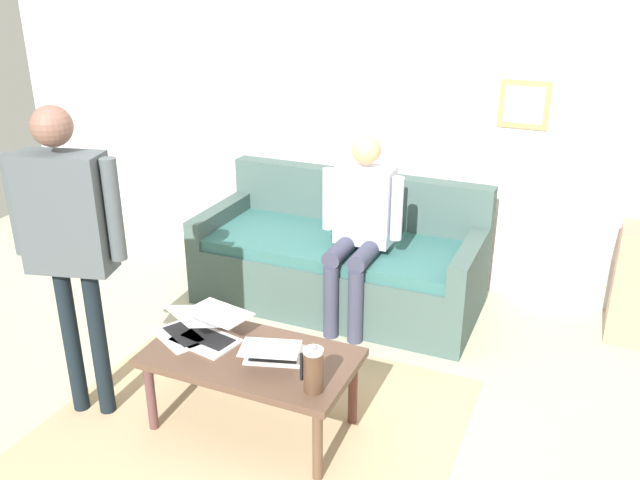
{
  "coord_description": "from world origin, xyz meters",
  "views": [
    {
      "loc": [
        -1.39,
        2.54,
        2.3
      ],
      "look_at": [
        0.04,
        -0.77,
        0.8
      ],
      "focal_mm": 37.93,
      "sensor_mm": 36.0,
      "label": 1
    }
  ],
  "objects_px": {
    "laptop_center": "(210,331)",
    "person_seated": "(360,221)",
    "person_standing": "(67,228)",
    "laptop_left": "(273,353)",
    "coffee_table": "(251,363)",
    "couch": "(341,261)",
    "laptop_right": "(184,329)",
    "french_press": "(313,370)"
  },
  "relations": [
    {
      "from": "couch",
      "to": "person_standing",
      "type": "relative_size",
      "value": 1.17
    },
    {
      "from": "person_standing",
      "to": "laptop_center",
      "type": "bearing_deg",
      "value": -154.85
    },
    {
      "from": "laptop_right",
      "to": "person_standing",
      "type": "bearing_deg",
      "value": 28.57
    },
    {
      "from": "laptop_center",
      "to": "laptop_right",
      "type": "height_order",
      "value": "laptop_right"
    },
    {
      "from": "couch",
      "to": "laptop_center",
      "type": "xyz_separation_m",
      "value": [
        0.16,
        1.47,
        0.18
      ]
    },
    {
      "from": "coffee_table",
      "to": "person_seated",
      "type": "bearing_deg",
      "value": -94.66
    },
    {
      "from": "person_standing",
      "to": "person_seated",
      "type": "distance_m",
      "value": 1.85
    },
    {
      "from": "coffee_table",
      "to": "laptop_right",
      "type": "relative_size",
      "value": 2.73
    },
    {
      "from": "couch",
      "to": "laptop_right",
      "type": "height_order",
      "value": "couch"
    },
    {
      "from": "laptop_left",
      "to": "french_press",
      "type": "distance_m",
      "value": 0.34
    },
    {
      "from": "laptop_center",
      "to": "laptop_left",
      "type": "bearing_deg",
      "value": 172.04
    },
    {
      "from": "laptop_center",
      "to": "person_seated",
      "type": "distance_m",
      "value": 1.32
    },
    {
      "from": "couch",
      "to": "laptop_center",
      "type": "distance_m",
      "value": 1.49
    },
    {
      "from": "laptop_right",
      "to": "french_press",
      "type": "height_order",
      "value": "french_press"
    },
    {
      "from": "coffee_table",
      "to": "laptop_left",
      "type": "xyz_separation_m",
      "value": [
        -0.13,
        0.0,
        0.09
      ]
    },
    {
      "from": "laptop_left",
      "to": "coffee_table",
      "type": "bearing_deg",
      "value": -0.67
    },
    {
      "from": "laptop_left",
      "to": "person_standing",
      "type": "distance_m",
      "value": 1.19
    },
    {
      "from": "person_seated",
      "to": "laptop_left",
      "type": "bearing_deg",
      "value": 91.09
    },
    {
      "from": "laptop_center",
      "to": "person_standing",
      "type": "bearing_deg",
      "value": 25.15
    },
    {
      "from": "coffee_table",
      "to": "laptop_center",
      "type": "bearing_deg",
      "value": -11.4
    },
    {
      "from": "laptop_left",
      "to": "laptop_right",
      "type": "xyz_separation_m",
      "value": [
        0.54,
        -0.02,
        -0.0
      ]
    },
    {
      "from": "french_press",
      "to": "person_seated",
      "type": "relative_size",
      "value": 0.2
    },
    {
      "from": "laptop_center",
      "to": "person_standing",
      "type": "relative_size",
      "value": 0.23
    },
    {
      "from": "laptop_center",
      "to": "french_press",
      "type": "xyz_separation_m",
      "value": [
        -0.69,
        0.21,
        0.07
      ]
    },
    {
      "from": "laptop_left",
      "to": "laptop_center",
      "type": "bearing_deg",
      "value": -7.96
    },
    {
      "from": "french_press",
      "to": "person_standing",
      "type": "xyz_separation_m",
      "value": [
        1.29,
        0.07,
        0.53
      ]
    },
    {
      "from": "coffee_table",
      "to": "laptop_right",
      "type": "distance_m",
      "value": 0.42
    },
    {
      "from": "laptop_center",
      "to": "person_standing",
      "type": "xyz_separation_m",
      "value": [
        0.6,
        0.28,
        0.59
      ]
    },
    {
      "from": "french_press",
      "to": "person_seated",
      "type": "xyz_separation_m",
      "value": [
        0.31,
        -1.45,
        0.17
      ]
    },
    {
      "from": "laptop_center",
      "to": "person_seated",
      "type": "xyz_separation_m",
      "value": [
        -0.38,
        -1.24,
        0.24
      ]
    },
    {
      "from": "laptop_right",
      "to": "person_seated",
      "type": "bearing_deg",
      "value": -112.11
    },
    {
      "from": "laptop_left",
      "to": "couch",
      "type": "bearing_deg",
      "value": -80.89
    },
    {
      "from": "couch",
      "to": "coffee_table",
      "type": "height_order",
      "value": "couch"
    },
    {
      "from": "laptop_right",
      "to": "french_press",
      "type": "xyz_separation_m",
      "value": [
        -0.83,
        0.18,
        0.07
      ]
    },
    {
      "from": "person_seated",
      "to": "couch",
      "type": "bearing_deg",
      "value": -45.83
    },
    {
      "from": "couch",
      "to": "coffee_table",
      "type": "xyz_separation_m",
      "value": [
        -0.11,
        1.52,
        0.08
      ]
    },
    {
      "from": "laptop_left",
      "to": "person_seated",
      "type": "bearing_deg",
      "value": -88.91
    },
    {
      "from": "person_standing",
      "to": "person_seated",
      "type": "xyz_separation_m",
      "value": [
        -0.98,
        -1.53,
        -0.35
      ]
    },
    {
      "from": "laptop_center",
      "to": "coffee_table",
      "type": "bearing_deg",
      "value": 168.6
    },
    {
      "from": "coffee_table",
      "to": "laptop_center",
      "type": "distance_m",
      "value": 0.29
    },
    {
      "from": "coffee_table",
      "to": "person_standing",
      "type": "bearing_deg",
      "value": 14.65
    },
    {
      "from": "french_press",
      "to": "person_seated",
      "type": "distance_m",
      "value": 1.5
    }
  ]
}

